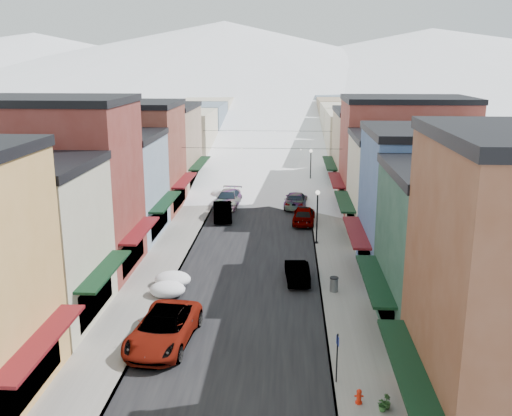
# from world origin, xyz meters

# --- Properties ---
(road) EXTENTS (10.00, 160.00, 0.01)m
(road) POSITION_xyz_m (0.00, 60.00, 0.01)
(road) COLOR black
(road) RESTS_ON ground
(sidewalk_left) EXTENTS (3.20, 160.00, 0.15)m
(sidewalk_left) POSITION_xyz_m (-6.60, 60.00, 0.07)
(sidewalk_left) COLOR gray
(sidewalk_left) RESTS_ON ground
(sidewalk_right) EXTENTS (3.20, 160.00, 0.15)m
(sidewalk_right) POSITION_xyz_m (6.60, 60.00, 0.07)
(sidewalk_right) COLOR gray
(sidewalk_right) RESTS_ON ground
(curb_left) EXTENTS (0.10, 160.00, 0.15)m
(curb_left) POSITION_xyz_m (-5.05, 60.00, 0.07)
(curb_left) COLOR slate
(curb_left) RESTS_ON ground
(curb_right) EXTENTS (0.10, 160.00, 0.15)m
(curb_right) POSITION_xyz_m (5.05, 60.00, 0.07)
(curb_right) COLOR slate
(curb_right) RESTS_ON ground
(bldg_l_cream) EXTENTS (11.30, 8.20, 9.50)m
(bldg_l_cream) POSITION_xyz_m (-13.19, 12.50, 4.76)
(bldg_l_cream) COLOR #B5AF91
(bldg_l_cream) RESTS_ON ground
(bldg_l_brick_near) EXTENTS (12.30, 8.20, 12.50)m
(bldg_l_brick_near) POSITION_xyz_m (-13.69, 20.50, 6.26)
(bldg_l_brick_near) COLOR maroon
(bldg_l_brick_near) RESTS_ON ground
(bldg_l_grayblue) EXTENTS (11.30, 9.20, 9.00)m
(bldg_l_grayblue) POSITION_xyz_m (-13.19, 29.00, 4.51)
(bldg_l_grayblue) COLOR #798CA2
(bldg_l_grayblue) RESTS_ON ground
(bldg_l_brick_far) EXTENTS (13.30, 9.20, 11.00)m
(bldg_l_brick_far) POSITION_xyz_m (-14.19, 38.00, 5.51)
(bldg_l_brick_far) COLOR brown
(bldg_l_brick_far) RESTS_ON ground
(bldg_l_tan) EXTENTS (11.30, 11.20, 10.00)m
(bldg_l_tan) POSITION_xyz_m (-13.19, 48.00, 5.01)
(bldg_l_tan) COLOR #91765F
(bldg_l_tan) RESTS_ON ground
(bldg_r_green) EXTENTS (11.30, 9.20, 9.50)m
(bldg_r_green) POSITION_xyz_m (13.19, 12.00, 4.76)
(bldg_r_green) COLOR #204333
(bldg_r_green) RESTS_ON ground
(bldg_r_blue) EXTENTS (11.30, 9.20, 10.50)m
(bldg_r_blue) POSITION_xyz_m (13.19, 21.00, 5.26)
(bldg_r_blue) COLOR #3F5C8F
(bldg_r_blue) RESTS_ON ground
(bldg_r_cream) EXTENTS (12.30, 9.20, 9.00)m
(bldg_r_cream) POSITION_xyz_m (13.69, 30.00, 4.51)
(bldg_r_cream) COLOR #EFE3C0
(bldg_r_cream) RESTS_ON ground
(bldg_r_brick_far) EXTENTS (13.30, 9.20, 11.50)m
(bldg_r_brick_far) POSITION_xyz_m (14.19, 39.00, 5.76)
(bldg_r_brick_far) COLOR maroon
(bldg_r_brick_far) RESTS_ON ground
(bldg_r_tan) EXTENTS (11.30, 11.20, 9.50)m
(bldg_r_tan) POSITION_xyz_m (13.19, 49.00, 4.76)
(bldg_r_tan) COLOR tan
(bldg_r_tan) RESTS_ON ground
(distant_blocks) EXTENTS (34.00, 55.00, 8.00)m
(distant_blocks) POSITION_xyz_m (0.00, 83.00, 4.00)
(distant_blocks) COLOR gray
(distant_blocks) RESTS_ON ground
(mountain_ridge) EXTENTS (670.00, 340.00, 34.00)m
(mountain_ridge) POSITION_xyz_m (-19.47, 277.18, 14.36)
(mountain_ridge) COLOR silver
(mountain_ridge) RESTS_ON ground
(overhead_cables) EXTENTS (16.40, 15.04, 0.04)m
(overhead_cables) POSITION_xyz_m (0.00, 47.50, 6.20)
(overhead_cables) COLOR black
(overhead_cables) RESTS_ON ground
(car_white_suv) EXTENTS (3.55, 6.69, 1.79)m
(car_white_suv) POSITION_xyz_m (-3.76, 10.04, 0.90)
(car_white_suv) COLOR white
(car_white_suv) RESTS_ON ground
(car_silver_sedan) EXTENTS (1.92, 4.07, 1.35)m
(car_silver_sedan) POSITION_xyz_m (-3.50, 10.83, 0.67)
(car_silver_sedan) COLOR gray
(car_silver_sedan) RESTS_ON ground
(car_dark_hatch) EXTENTS (2.38, 5.11, 1.62)m
(car_dark_hatch) POSITION_xyz_m (-3.50, 35.07, 0.81)
(car_dark_hatch) COLOR black
(car_dark_hatch) RESTS_ON ground
(car_silver_wagon) EXTENTS (2.82, 5.97, 1.68)m
(car_silver_wagon) POSITION_xyz_m (-3.50, 40.15, 0.84)
(car_silver_wagon) COLOR #999CA1
(car_silver_wagon) RESTS_ON ground
(car_green_sedan) EXTENTS (1.81, 4.41, 1.42)m
(car_green_sedan) POSITION_xyz_m (3.50, 19.61, 0.71)
(car_green_sedan) COLOR black
(car_green_sedan) RESTS_ON ground
(car_gray_suv) EXTENTS (2.36, 5.12, 1.70)m
(car_gray_suv) POSITION_xyz_m (4.30, 34.18, 0.85)
(car_gray_suv) COLOR #9A9DA3
(car_gray_suv) RESTS_ON ground
(car_black_sedan) EXTENTS (2.68, 5.66, 1.59)m
(car_black_sedan) POSITION_xyz_m (3.59, 40.28, 0.80)
(car_black_sedan) COLOR black
(car_black_sedan) RESTS_ON ground
(car_lane_silver) EXTENTS (1.65, 4.03, 1.37)m
(car_lane_silver) POSITION_xyz_m (-0.73, 56.87, 0.68)
(car_lane_silver) COLOR gray
(car_lane_silver) RESTS_ON ground
(car_lane_white) EXTENTS (2.97, 5.59, 1.50)m
(car_lane_white) POSITION_xyz_m (0.84, 60.91, 0.75)
(car_lane_white) COLOR silver
(car_lane_white) RESTS_ON ground
(fire_hydrant) EXTENTS (0.40, 0.31, 0.69)m
(fire_hydrant) POSITION_xyz_m (6.06, 4.86, 0.47)
(fire_hydrant) COLOR red
(fire_hydrant) RESTS_ON sidewalk_right
(parking_sign) EXTENTS (0.10, 0.33, 2.48)m
(parking_sign) POSITION_xyz_m (5.20, 6.55, 1.60)
(parking_sign) COLOR black
(parking_sign) RESTS_ON sidewalk_right
(trash_can) EXTENTS (0.57, 0.57, 0.97)m
(trash_can) POSITION_xyz_m (5.89, 17.53, 0.64)
(trash_can) COLOR slate
(trash_can) RESTS_ON sidewalk_right
(streetlamp_near) EXTENTS (0.37, 0.37, 4.49)m
(streetlamp_near) POSITION_xyz_m (5.20, 27.75, 2.98)
(streetlamp_near) COLOR black
(streetlamp_near) RESTS_ON sidewalk_right
(streetlamp_far) EXTENTS (0.39, 0.39, 4.64)m
(streetlamp_far) POSITION_xyz_m (5.38, 49.02, 3.08)
(streetlamp_far) COLOR black
(streetlamp_far) RESTS_ON sidewalk_right
(planter_near) EXTENTS (0.60, 0.53, 0.60)m
(planter_near) POSITION_xyz_m (7.04, 4.36, 0.45)
(planter_near) COLOR #33652D
(planter_near) RESTS_ON sidewalk_right
(planter_far) EXTENTS (0.51, 0.51, 0.65)m
(planter_far) POSITION_xyz_m (7.22, 4.56, 0.48)
(planter_far) COLOR #365F2B
(planter_far) RESTS_ON sidewalk_right
(snow_pile_near) EXTENTS (2.32, 2.63, 0.98)m
(snow_pile_near) POSITION_xyz_m (-4.88, 16.47, 0.47)
(snow_pile_near) COLOR white
(snow_pile_near) RESTS_ON ground
(snow_pile_mid) EXTENTS (2.45, 2.71, 1.04)m
(snow_pile_mid) POSITION_xyz_m (-4.88, 18.15, 0.50)
(snow_pile_mid) COLOR white
(snow_pile_mid) RESTS_ON ground
(snow_pile_far) EXTENTS (2.60, 2.80, 1.10)m
(snow_pile_far) POSITION_xyz_m (-4.49, 43.56, 0.52)
(snow_pile_far) COLOR white
(snow_pile_far) RESTS_ON ground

